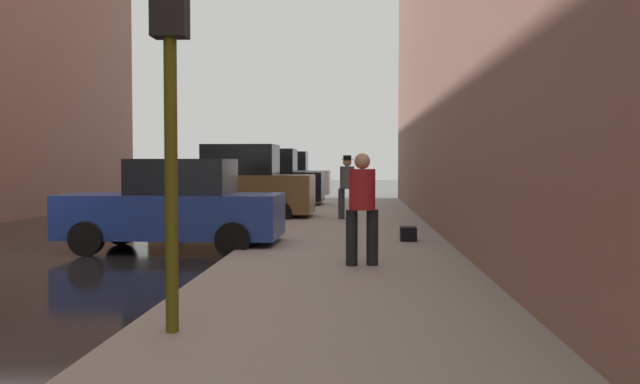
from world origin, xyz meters
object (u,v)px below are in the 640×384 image
object	(u,v)px
pedestrian_with_beanie	(347,184)
parked_black_suv	(264,181)
fire_hydrant	(270,224)
parked_blue_sedan	(175,207)
duffel_bag	(408,234)
parked_bronze_suv	(236,186)
parked_white_van	(282,178)
traffic_light	(170,48)
pedestrian_in_red_jacket	(362,203)

from	to	relation	value
pedestrian_with_beanie	parked_black_suv	bearing A→B (deg)	114.50
pedestrian_with_beanie	fire_hydrant	bearing A→B (deg)	-104.51
parked_blue_sedan	duffel_bag	bearing A→B (deg)	7.95
parked_bronze_suv	pedestrian_with_beanie	size ratio (longest dim) A/B	2.62
parked_white_van	fire_hydrant	xyz separation A→B (m)	(1.80, -19.08, -0.54)
pedestrian_with_beanie	duffel_bag	distance (m)	5.66
duffel_bag	parked_bronze_suv	bearing A→B (deg)	126.06
parked_blue_sedan	fire_hydrant	bearing A→B (deg)	13.10
parked_blue_sedan	parked_white_van	distance (m)	19.51
parked_blue_sedan	parked_white_van	size ratio (longest dim) A/B	0.92
duffel_bag	parked_black_suv	bearing A→B (deg)	109.95
parked_white_van	pedestrian_with_beanie	xyz separation A→B (m)	(3.27, -13.42, 0.10)
parked_bronze_suv	fire_hydrant	world-z (taller)	parked_bronze_suv
parked_blue_sedan	traffic_light	bearing A→B (deg)	-75.66
parked_black_suv	pedestrian_in_red_jacket	size ratio (longest dim) A/B	2.72
parked_bronze_suv	fire_hydrant	distance (m)	6.77
pedestrian_in_red_jacket	duffel_bag	xyz separation A→B (m)	(0.95, 3.51, -0.81)
traffic_light	pedestrian_with_beanie	bearing A→B (deg)	83.94
fire_hydrant	traffic_light	bearing A→B (deg)	-89.63
parked_white_van	pedestrian_in_red_jacket	bearing A→B (deg)	-80.79
traffic_light	pedestrian_with_beanie	xyz separation A→B (m)	(1.41, 13.33, -1.62)
parked_blue_sedan	pedestrian_with_beanie	xyz separation A→B (m)	(3.27, 6.08, 0.29)
parked_black_suv	fire_hydrant	distance (m)	12.97
parked_bronze_suv	traffic_light	xyz separation A→B (m)	(1.85, -14.18, 1.73)
parked_bronze_suv	parked_white_van	world-z (taller)	same
parked_bronze_suv	pedestrian_with_beanie	distance (m)	3.38
parked_white_van	duffel_bag	distance (m)	19.43
parked_black_suv	duffel_bag	distance (m)	13.44
parked_blue_sedan	duffel_bag	xyz separation A→B (m)	(4.58, 0.64, -0.56)
fire_hydrant	traffic_light	size ratio (longest dim) A/B	0.20
pedestrian_in_red_jacket	duffel_bag	distance (m)	3.73
parked_bronze_suv	parked_black_suv	world-z (taller)	same
parked_white_van	pedestrian_in_red_jacket	xyz separation A→B (m)	(3.63, -22.38, 0.07)
fire_hydrant	duffel_bag	size ratio (longest dim) A/B	1.60
parked_white_van	pedestrian_in_red_jacket	distance (m)	22.67
parked_blue_sedan	fire_hydrant	size ratio (longest dim) A/B	6.01
fire_hydrant	parked_white_van	bearing A→B (deg)	95.40
traffic_light	pedestrian_in_red_jacket	bearing A→B (deg)	67.92
parked_bronze_suv	pedestrian_with_beanie	world-z (taller)	parked_bronze_suv
parked_black_suv	pedestrian_in_red_jacket	xyz separation A→B (m)	(3.63, -16.13, 0.07)
pedestrian_in_red_jacket	parked_blue_sedan	bearing A→B (deg)	141.64
duffel_bag	parked_white_van	bearing A→B (deg)	103.64
parked_bronze_suv	traffic_light	world-z (taller)	traffic_light
parked_blue_sedan	pedestrian_in_red_jacket	xyz separation A→B (m)	(3.63, -2.87, 0.26)
parked_white_van	duffel_bag	bearing A→B (deg)	-76.36
duffel_bag	pedestrian_in_red_jacket	bearing A→B (deg)	-105.11
parked_black_suv	pedestrian_with_beanie	world-z (taller)	parked_black_suv
parked_bronze_suv	parked_white_van	size ratio (longest dim) A/B	1.01
parked_black_suv	pedestrian_with_beanie	bearing A→B (deg)	-65.50
parked_blue_sedan	duffel_bag	distance (m)	4.66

